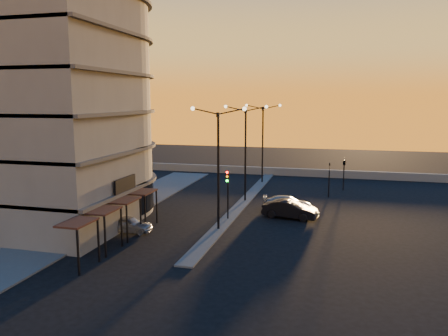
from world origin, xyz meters
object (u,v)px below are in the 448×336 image
Objects in this scene: streetlamp_mid at (245,145)px; car_sedan at (290,209)px; traffic_light_main at (228,186)px; car_hatchback at (128,224)px; car_wagon at (288,203)px.

streetlamp_mid is 8.65m from car_sedan.
traffic_light_main is 1.15× the size of car_hatchback.
streetlamp_mid is 7.62m from traffic_light_main.
car_hatchback is at bearing -117.83° from streetlamp_mid.
car_wagon is at bearing 46.14° from traffic_light_main.
streetlamp_mid is at bearing 55.67° from car_wagon.
car_hatchback is (-6.50, -5.19, -2.26)m from traffic_light_main.
streetlamp_mid reaches higher than traffic_light_main.
streetlamp_mid reaches higher than car_hatchback.
streetlamp_mid is 14.78m from car_hatchback.
car_wagon is at bearing -28.53° from streetlamp_mid.
streetlamp_mid is at bearing 53.06° from car_sedan.
car_hatchback is 0.82× the size of car_wagon.
car_sedan is at bearing -175.31° from car_wagon.
traffic_light_main is 5.78m from car_sedan.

